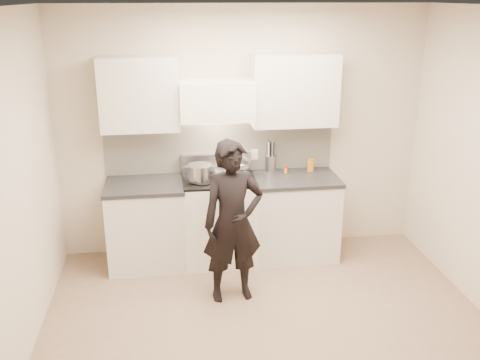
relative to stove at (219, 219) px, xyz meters
name	(u,v)px	position (x,y,z in m)	size (l,w,h in m)	color
ground_plane	(270,331)	(0.30, -1.42, -0.47)	(4.00, 4.00, 0.00)	#826B56
room_shell	(259,143)	(0.24, -1.05, 1.12)	(4.04, 3.54, 2.70)	beige
stove	(219,219)	(0.00, 0.00, 0.00)	(0.76, 0.65, 0.96)	white
counter_right	(294,216)	(0.83, 0.00, -0.01)	(0.92, 0.67, 0.92)	beige
counter_left	(147,224)	(-0.78, 0.00, -0.01)	(0.82, 0.67, 0.92)	beige
wok	(236,165)	(0.20, 0.09, 0.57)	(0.33, 0.41, 0.27)	#A4A4B2
stock_pot	(200,173)	(-0.20, -0.10, 0.57)	(0.36, 0.31, 0.17)	#A4A4B2
utensil_crock	(271,162)	(0.60, 0.25, 0.55)	(0.12, 0.12, 0.33)	#A4A2AE
spice_jar	(286,170)	(0.75, 0.13, 0.49)	(0.04, 0.04, 0.08)	orange
oil_glass	(311,165)	(1.04, 0.17, 0.51)	(0.08, 0.08, 0.14)	#B96818
person	(233,222)	(0.05, -0.81, 0.31)	(0.57, 0.38, 1.56)	black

